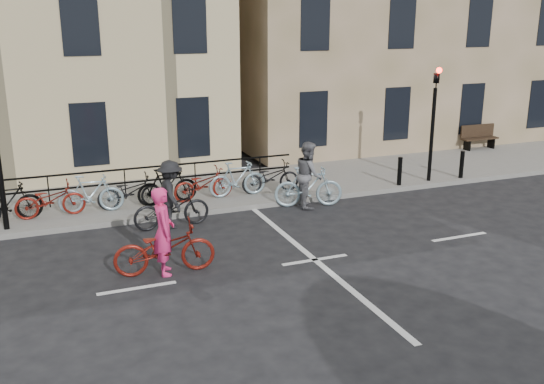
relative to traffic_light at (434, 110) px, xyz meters
name	(u,v)px	position (x,y,z in m)	size (l,w,h in m)	color
ground	(315,260)	(-6.20, -4.34, -2.45)	(120.00, 120.00, 0.00)	black
sidewalk	(101,203)	(-10.20, 1.66, -2.38)	(46.00, 4.00, 0.15)	slate
traffic_light	(434,110)	(0.00, 0.00, 0.00)	(0.18, 0.30, 3.90)	black
bollard_east	(400,171)	(-1.20, -0.09, -1.85)	(0.14, 0.14, 0.90)	black
bollard_west	(462,165)	(1.20, -0.09, -1.85)	(0.14, 0.14, 0.90)	black
bench	(479,136)	(4.80, 3.39, -1.78)	(1.60, 0.41, 0.97)	black
parked_bikes	(130,190)	(-9.50, 0.70, -1.81)	(10.40, 1.23, 1.05)	black
cyclist_pink	(164,244)	(-9.49, -3.79, -1.79)	(2.21, 0.97, 1.91)	maroon
cyclist_grey	(309,181)	(-4.64, -0.64, -1.68)	(2.05, 1.09, 1.91)	#93B2C0
cyclist_dark	(171,201)	(-8.70, -0.94, -1.75)	(2.04, 1.19, 1.79)	black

